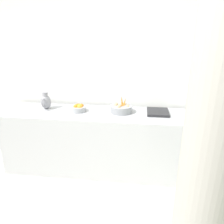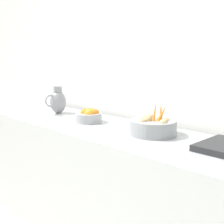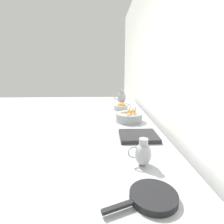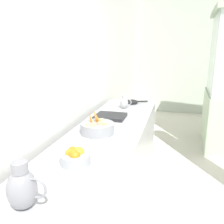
{
  "view_description": "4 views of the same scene",
  "coord_description": "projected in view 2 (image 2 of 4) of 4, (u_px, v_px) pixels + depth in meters",
  "views": [
    {
      "loc": [
        1.35,
        0.35,
        1.97
      ],
      "look_at": [
        -1.31,
        0.01,
        1.01
      ],
      "focal_mm": 34.57,
      "sensor_mm": 36.0,
      "label": 1
    },
    {
      "loc": [
        0.03,
        1.34,
        1.43
      ],
      "look_at": [
        -1.42,
        -0.14,
        1.06
      ],
      "focal_mm": 48.83,
      "sensor_mm": 36.0,
      "label": 2
    },
    {
      "loc": [
        -1.29,
        2.15,
        1.54
      ],
      "look_at": [
        -1.37,
        -0.03,
        1.0
      ],
      "focal_mm": 28.66,
      "sensor_mm": 36.0,
      "label": 3
    },
    {
      "loc": [
        -0.88,
        -1.91,
        1.7
      ],
      "look_at": [
        -1.42,
        0.11,
        1.14
      ],
      "focal_mm": 38.41,
      "sensor_mm": 36.0,
      "label": 4
    }
  ],
  "objects": [
    {
      "name": "vegetable_colander",
      "position": [
        153.0,
        127.0,
        2.04
      ],
      "size": [
        0.32,
        0.32,
        0.23
      ],
      "color": "gray",
      "rests_on": "prep_counter"
    },
    {
      "name": "metal_pitcher_tall",
      "position": [
        58.0,
        101.0,
        2.83
      ],
      "size": [
        0.21,
        0.15,
        0.25
      ],
      "color": "gray",
      "rests_on": "prep_counter"
    },
    {
      "name": "prep_counter",
      "position": [
        135.0,
        197.0,
        2.16
      ],
      "size": [
        0.68,
        3.2,
        0.92
      ],
      "primitive_type": "cube",
      "color": "#ADAFB5",
      "rests_on": "ground_plane"
    },
    {
      "name": "orange_bowl",
      "position": [
        89.0,
        116.0,
        2.45
      ],
      "size": [
        0.21,
        0.21,
        0.11
      ],
      "color": "#9EA0A5",
      "rests_on": "prep_counter"
    }
  ]
}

